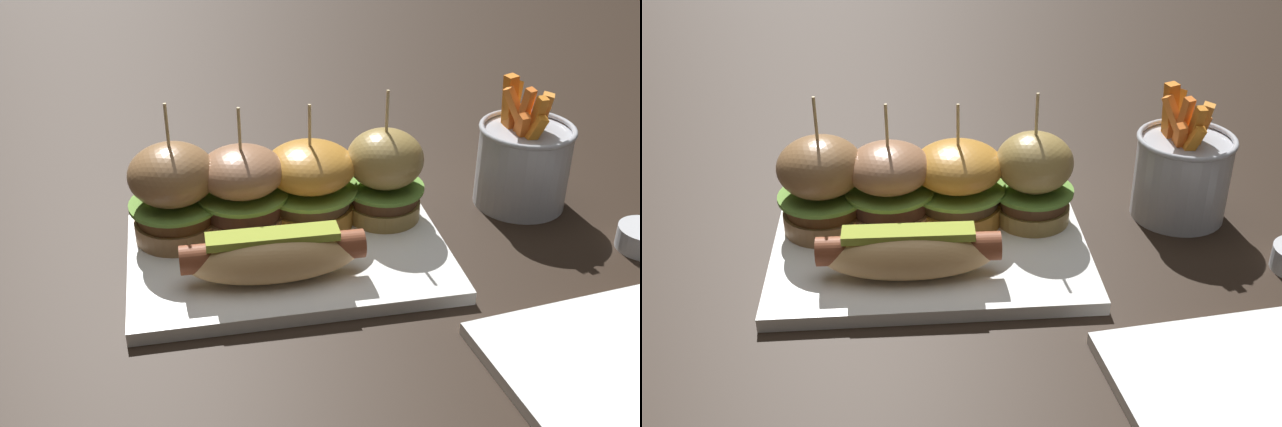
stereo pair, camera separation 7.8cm
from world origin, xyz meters
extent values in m
plane|color=black|center=(0.00, 0.00, 0.00)|extent=(3.00, 3.00, 0.00)
cube|color=white|center=(0.00, 0.00, 0.01)|extent=(0.32, 0.21, 0.01)
ellipsoid|color=tan|center=(-0.02, -0.05, 0.04)|extent=(0.17, 0.06, 0.05)
cylinder|color=brown|center=(-0.02, -0.05, 0.04)|extent=(0.17, 0.03, 0.03)
cube|color=olive|center=(-0.02, -0.05, 0.06)|extent=(0.12, 0.03, 0.01)
cylinder|color=olive|center=(-0.11, 0.05, 0.02)|extent=(0.09, 0.09, 0.02)
cylinder|color=#59331A|center=(-0.11, 0.05, 0.04)|extent=(0.08, 0.08, 0.02)
cylinder|color=#6B9E3D|center=(-0.11, 0.05, 0.05)|extent=(0.09, 0.09, 0.00)
ellipsoid|color=olive|center=(-0.11, 0.05, 0.09)|extent=(0.09, 0.09, 0.06)
cylinder|color=tan|center=(-0.11, 0.05, 0.13)|extent=(0.00, 0.00, 0.06)
cylinder|color=#946546|center=(-0.04, 0.05, 0.02)|extent=(0.09, 0.09, 0.02)
cylinder|color=#4C2B1F|center=(-0.04, 0.05, 0.05)|extent=(0.08, 0.08, 0.02)
cylinder|color=#6B9E3D|center=(-0.04, 0.05, 0.06)|extent=(0.09, 0.09, 0.00)
ellipsoid|color=#946546|center=(-0.04, 0.05, 0.08)|extent=(0.09, 0.09, 0.05)
cylinder|color=tan|center=(-0.04, 0.05, 0.12)|extent=(0.00, 0.00, 0.06)
cylinder|color=#B67A2D|center=(0.03, 0.06, 0.02)|extent=(0.09, 0.09, 0.02)
cylinder|color=#503A25|center=(0.03, 0.06, 0.04)|extent=(0.09, 0.09, 0.02)
cylinder|color=#6B9E3D|center=(0.03, 0.06, 0.05)|extent=(0.10, 0.10, 0.00)
ellipsoid|color=#B67A2D|center=(0.03, 0.06, 0.08)|extent=(0.10, 0.10, 0.05)
cylinder|color=tan|center=(0.03, 0.06, 0.12)|extent=(0.00, 0.00, 0.06)
cylinder|color=olive|center=(0.11, 0.05, 0.02)|extent=(0.08, 0.08, 0.02)
cylinder|color=brown|center=(0.11, 0.05, 0.04)|extent=(0.07, 0.07, 0.01)
cylinder|color=#609338|center=(0.11, 0.05, 0.05)|extent=(0.09, 0.09, 0.00)
ellipsoid|color=olive|center=(0.11, 0.05, 0.08)|extent=(0.08, 0.08, 0.06)
cylinder|color=tan|center=(0.11, 0.05, 0.13)|extent=(0.00, 0.00, 0.06)
cylinder|color=#A8AAB2|center=(0.28, 0.07, 0.04)|extent=(0.10, 0.10, 0.09)
torus|color=#A8AAB2|center=(0.28, 0.07, 0.09)|extent=(0.11, 0.11, 0.01)
cube|color=orange|center=(0.27, 0.09, 0.08)|extent=(0.03, 0.04, 0.06)
cube|color=orange|center=(0.29, 0.07, 0.09)|extent=(0.03, 0.03, 0.08)
cube|color=orange|center=(0.28, 0.08, 0.09)|extent=(0.03, 0.03, 0.06)
cube|color=#CC6A1C|center=(0.27, 0.10, 0.10)|extent=(0.02, 0.02, 0.09)
cube|color=orange|center=(0.29, 0.08, 0.09)|extent=(0.03, 0.02, 0.07)
cube|color=#D35E1C|center=(0.27, 0.07, 0.09)|extent=(0.02, 0.03, 0.07)
cube|color=orange|center=(0.27, 0.07, 0.10)|extent=(0.02, 0.03, 0.09)
cube|color=orange|center=(0.28, 0.06, 0.10)|extent=(0.02, 0.03, 0.08)
cube|color=orange|center=(0.27, 0.06, 0.09)|extent=(0.03, 0.03, 0.07)
cube|color=orange|center=(0.27, 0.10, 0.09)|extent=(0.03, 0.05, 0.08)
cube|color=orange|center=(0.27, 0.07, 0.10)|extent=(0.04, 0.04, 0.08)
cube|color=white|center=(0.25, -0.24, 0.01)|extent=(0.24, 0.24, 0.01)
camera|label=1|loc=(-0.10, -0.66, 0.44)|focal=44.20mm
camera|label=2|loc=(-0.02, -0.67, 0.44)|focal=44.20mm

